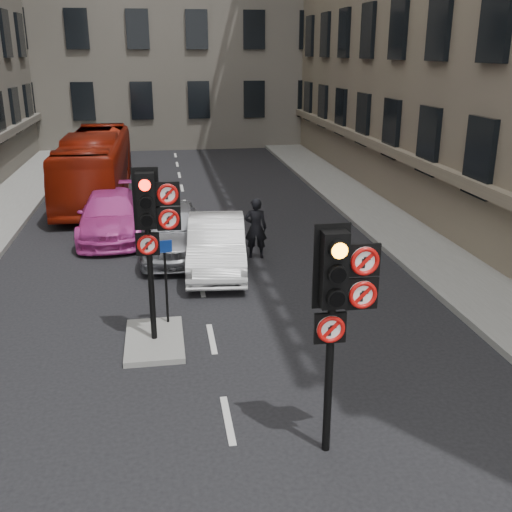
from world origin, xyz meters
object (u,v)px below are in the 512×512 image
object	(u,v)px
signal_near	(339,294)
motorcycle	(208,242)
motorcyclist	(256,228)
car_silver	(172,229)
info_sign	(165,270)
signal_far	(152,219)
car_pink	(111,215)
car_white	(217,244)
bus_red	(96,166)

from	to	relation	value
signal_near	motorcycle	bearing A→B (deg)	97.05
motorcyclist	signal_near	bearing A→B (deg)	98.36
car_silver	signal_near	bearing A→B (deg)	-76.04
info_sign	signal_near	bearing A→B (deg)	-71.59
signal_far	motorcycle	world-z (taller)	signal_far
car_pink	info_sign	xyz separation A→B (m)	(1.69, -7.31, 0.64)
signal_near	car_silver	distance (m)	10.20
car_silver	car_white	xyz separation A→B (m)	(1.18, -1.50, -0.05)
car_pink	bus_red	world-z (taller)	bus_red
car_pink	car_silver	bearing A→B (deg)	-50.37
motorcycle	info_sign	xyz separation A→B (m)	(-1.26, -4.33, 0.78)
motorcycle	motorcyclist	xyz separation A→B (m)	(1.41, 0.06, 0.34)
signal_near	info_sign	size ratio (longest dim) A/B	1.88
bus_red	motorcyclist	world-z (taller)	bus_red
signal_near	signal_far	world-z (taller)	signal_far
signal_near	car_pink	world-z (taller)	signal_near
car_white	motorcyclist	xyz separation A→B (m)	(1.23, 0.82, 0.18)
signal_far	car_white	size ratio (longest dim) A/B	0.81
car_silver	motorcycle	world-z (taller)	car_silver
info_sign	motorcycle	bearing A→B (deg)	65.41
car_white	signal_near	bearing A→B (deg)	-78.07
signal_near	motorcycle	distance (m)	9.36
motorcyclist	bus_red	bearing A→B (deg)	-47.63
car_silver	motorcyclist	size ratio (longest dim) A/B	2.52
signal_far	car_pink	world-z (taller)	signal_far
car_white	info_sign	xyz separation A→B (m)	(-1.44, -3.57, 0.62)
motorcycle	car_silver	bearing A→B (deg)	137.79
motorcyclist	car_pink	bearing A→B (deg)	-23.71
signal_far	motorcyclist	bearing A→B (deg)	60.66
signal_far	car_pink	distance (m)	8.42
info_sign	car_silver	bearing A→B (deg)	78.83
car_pink	motorcycle	distance (m)	4.20
motorcycle	motorcyclist	distance (m)	1.45
signal_near	signal_far	bearing A→B (deg)	123.02
motorcyclist	info_sign	xyz separation A→B (m)	(-2.67, -4.39, 0.44)
car_pink	bus_red	bearing A→B (deg)	98.39
info_sign	signal_far	bearing A→B (deg)	-114.42
car_pink	motorcyclist	distance (m)	5.25
signal_far	car_pink	size ratio (longest dim) A/B	0.73
motorcyclist	info_sign	size ratio (longest dim) A/B	0.95
signal_far	motorcyclist	size ratio (longest dim) A/B	1.98
car_pink	info_sign	world-z (taller)	info_sign
signal_far	car_white	distance (m)	5.02
car_white	car_pink	bearing A→B (deg)	135.27
car_white	bus_red	xyz separation A→B (m)	(-4.05, 9.19, 0.63)
signal_far	info_sign	world-z (taller)	signal_far
car_silver	motorcyclist	xyz separation A→B (m)	(2.42, -0.68, 0.13)
bus_red	motorcycle	xyz separation A→B (m)	(3.88, -8.43, -0.79)
signal_near	motorcycle	size ratio (longest dim) A/B	1.90
car_white	car_pink	distance (m)	4.87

